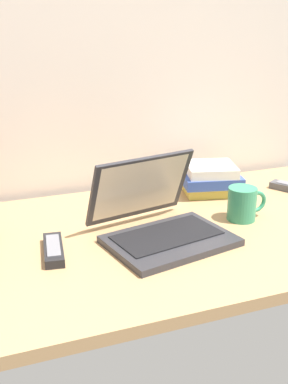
{
  "coord_description": "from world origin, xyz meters",
  "views": [
    {
      "loc": [
        -0.38,
        -1.1,
        0.58
      ],
      "look_at": [
        0.04,
        0.0,
        0.15
      ],
      "focal_mm": 45.07,
      "sensor_mm": 36.0,
      "label": 1
    }
  ],
  "objects_px": {
    "remote_control_near": "(53,249)",
    "book_stack": "(210,179)",
    "laptop": "(159,221)",
    "coffee_mug": "(243,203)"
  },
  "relations": [
    {
      "from": "coffee_mug",
      "to": "remote_control_near",
      "type": "bearing_deg",
      "value": -177.58
    },
    {
      "from": "remote_control_near",
      "to": "book_stack",
      "type": "distance_m",
      "value": 0.62
    },
    {
      "from": "remote_control_near",
      "to": "coffee_mug",
      "type": "bearing_deg",
      "value": 2.42
    },
    {
      "from": "book_stack",
      "to": "coffee_mug",
      "type": "bearing_deg",
      "value": -94.41
    },
    {
      "from": "remote_control_near",
      "to": "book_stack",
      "type": "relative_size",
      "value": 0.76
    },
    {
      "from": "laptop",
      "to": "coffee_mug",
      "type": "bearing_deg",
      "value": 5.31
    },
    {
      "from": "remote_control_near",
      "to": "laptop",
      "type": "bearing_deg",
      "value": -0.37
    },
    {
      "from": "laptop",
      "to": "coffee_mug",
      "type": "relative_size",
      "value": 2.97
    },
    {
      "from": "laptop",
      "to": "book_stack",
      "type": "xyz_separation_m",
      "value": [
        0.29,
        0.26,
        0.01
      ]
    },
    {
      "from": "laptop",
      "to": "book_stack",
      "type": "bearing_deg",
      "value": 41.68
    }
  ]
}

